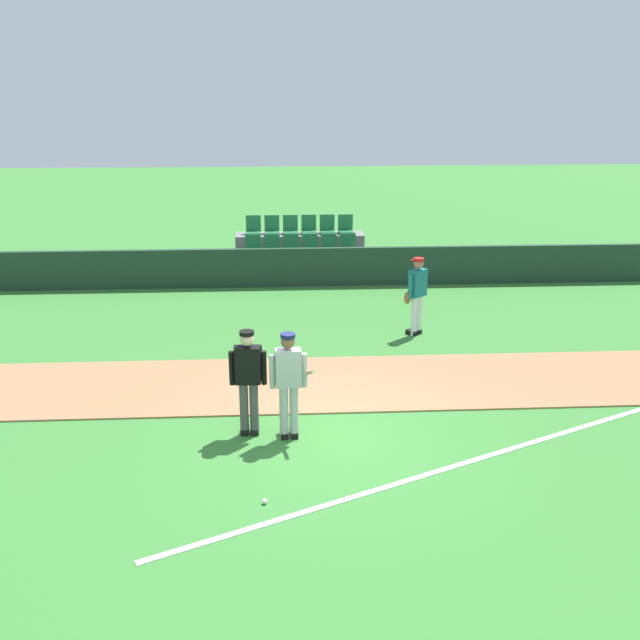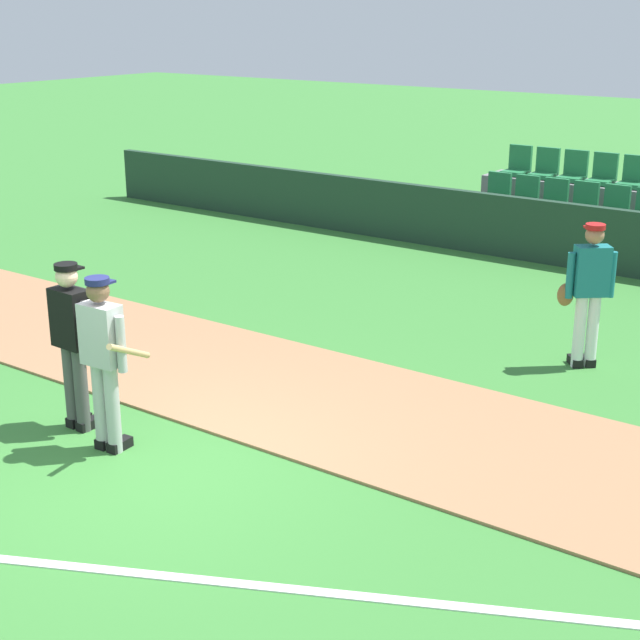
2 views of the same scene
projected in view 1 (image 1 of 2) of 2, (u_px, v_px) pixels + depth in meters
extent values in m
plane|color=#387A33|center=(323.00, 438.00, 11.77)|extent=(80.00, 80.00, 0.00)
cube|color=#9E704C|center=(316.00, 383.00, 13.87)|extent=(28.00, 2.68, 0.03)
cube|color=white|center=(517.00, 447.00, 11.46)|extent=(10.85, 5.30, 0.01)
cube|color=#1E3828|center=(302.00, 267.00, 20.40)|extent=(20.00, 0.16, 1.07)
cube|color=slate|center=(300.00, 268.00, 21.89)|extent=(3.90, 2.10, 0.30)
cube|color=slate|center=(301.00, 260.00, 21.38)|extent=(3.80, 0.85, 0.40)
cube|color=#237542|center=(253.00, 253.00, 21.13)|extent=(0.44, 0.40, 0.08)
cube|color=#237542|center=(253.00, 243.00, 21.27)|extent=(0.44, 0.08, 0.50)
cube|color=#237542|center=(272.00, 253.00, 21.17)|extent=(0.44, 0.40, 0.08)
cube|color=#237542|center=(272.00, 242.00, 21.30)|extent=(0.44, 0.08, 0.50)
cube|color=#237542|center=(291.00, 252.00, 21.20)|extent=(0.44, 0.40, 0.08)
cube|color=#237542|center=(291.00, 242.00, 21.33)|extent=(0.44, 0.08, 0.50)
cube|color=#237542|center=(310.00, 252.00, 21.23)|extent=(0.44, 0.40, 0.08)
cube|color=#237542|center=(310.00, 242.00, 21.36)|extent=(0.44, 0.08, 0.50)
cube|color=#237542|center=(330.00, 252.00, 21.26)|extent=(0.44, 0.40, 0.08)
cube|color=#237542|center=(329.00, 242.00, 21.39)|extent=(0.44, 0.08, 0.50)
cube|color=#237542|center=(349.00, 252.00, 21.29)|extent=(0.44, 0.40, 0.08)
cube|color=#237542|center=(348.00, 241.00, 21.42)|extent=(0.44, 0.08, 0.50)
cube|color=slate|center=(300.00, 240.00, 22.07)|extent=(3.80, 0.85, 0.40)
cube|color=#237542|center=(253.00, 233.00, 21.82)|extent=(0.44, 0.40, 0.08)
cube|color=#237542|center=(253.00, 224.00, 21.95)|extent=(0.44, 0.08, 0.50)
cube|color=#237542|center=(272.00, 233.00, 21.85)|extent=(0.44, 0.40, 0.08)
cube|color=#237542|center=(272.00, 223.00, 21.98)|extent=(0.44, 0.08, 0.50)
cube|color=#237542|center=(291.00, 233.00, 21.88)|extent=(0.44, 0.40, 0.08)
cube|color=#237542|center=(290.00, 223.00, 22.01)|extent=(0.44, 0.08, 0.50)
cube|color=#237542|center=(309.00, 233.00, 21.91)|extent=(0.44, 0.40, 0.08)
cube|color=#237542|center=(309.00, 223.00, 22.04)|extent=(0.44, 0.08, 0.50)
cube|color=#237542|center=(328.00, 232.00, 21.94)|extent=(0.44, 0.40, 0.08)
cube|color=#237542|center=(327.00, 223.00, 22.07)|extent=(0.44, 0.08, 0.50)
cube|color=#237542|center=(346.00, 232.00, 21.97)|extent=(0.44, 0.40, 0.08)
cube|color=#237542|center=(345.00, 223.00, 22.10)|extent=(0.44, 0.08, 0.50)
cylinder|color=#B2B2B2|center=(284.00, 412.00, 11.62)|extent=(0.14, 0.14, 0.90)
cylinder|color=#B2B2B2|center=(294.00, 412.00, 11.64)|extent=(0.14, 0.14, 0.90)
cube|color=black|center=(284.00, 434.00, 11.80)|extent=(0.14, 0.27, 0.10)
cube|color=black|center=(294.00, 433.00, 11.82)|extent=(0.14, 0.27, 0.10)
cube|color=#B2B2B2|center=(288.00, 368.00, 11.40)|extent=(0.41, 0.25, 0.60)
cylinder|color=#B2B2B2|center=(272.00, 372.00, 11.38)|extent=(0.09, 0.09, 0.55)
cylinder|color=#B2B2B2|center=(304.00, 370.00, 11.44)|extent=(0.09, 0.09, 0.55)
sphere|color=brown|center=(288.00, 342.00, 11.27)|extent=(0.22, 0.22, 0.22)
cylinder|color=#191E4C|center=(288.00, 335.00, 11.23)|extent=(0.23, 0.23, 0.06)
cube|color=#191E4C|center=(287.00, 335.00, 11.34)|extent=(0.19, 0.13, 0.02)
cylinder|color=tan|center=(304.00, 374.00, 11.57)|extent=(0.34, 0.76, 0.41)
cylinder|color=#4C4C4C|center=(244.00, 409.00, 11.74)|extent=(0.14, 0.14, 0.90)
cylinder|color=#4C4C4C|center=(254.00, 409.00, 11.75)|extent=(0.14, 0.14, 0.90)
cube|color=black|center=(245.00, 430.00, 11.92)|extent=(0.13, 0.26, 0.10)
cube|color=black|center=(255.00, 430.00, 11.93)|extent=(0.13, 0.26, 0.10)
cube|color=black|center=(248.00, 365.00, 11.52)|extent=(0.41, 0.23, 0.60)
cylinder|color=black|center=(232.00, 368.00, 11.52)|extent=(0.09, 0.09, 0.55)
cylinder|color=black|center=(264.00, 368.00, 11.54)|extent=(0.09, 0.09, 0.55)
sphere|color=beige|center=(247.00, 339.00, 11.38)|extent=(0.22, 0.22, 0.22)
cylinder|color=black|center=(247.00, 333.00, 11.35)|extent=(0.23, 0.23, 0.06)
cube|color=black|center=(247.00, 333.00, 11.46)|extent=(0.18, 0.13, 0.02)
cube|color=black|center=(248.00, 362.00, 11.64)|extent=(0.44, 0.09, 0.56)
cylinder|color=white|center=(414.00, 316.00, 16.41)|extent=(0.14, 0.14, 0.90)
cylinder|color=white|center=(419.00, 315.00, 16.51)|extent=(0.14, 0.14, 0.90)
cube|color=black|center=(411.00, 332.00, 16.57)|extent=(0.26, 0.28, 0.10)
cube|color=black|center=(416.00, 331.00, 16.68)|extent=(0.26, 0.28, 0.10)
cube|color=#197075|center=(418.00, 283.00, 16.23)|extent=(0.45, 0.43, 0.60)
cylinder|color=#197075|center=(410.00, 287.00, 16.08)|extent=(0.09, 0.09, 0.55)
cylinder|color=#197075|center=(425.00, 283.00, 16.41)|extent=(0.09, 0.09, 0.55)
sphere|color=#9E7051|center=(419.00, 264.00, 16.10)|extent=(0.22, 0.22, 0.22)
cylinder|color=#B21919|center=(419.00, 259.00, 16.07)|extent=(0.23, 0.23, 0.06)
cube|color=#B21919|center=(415.00, 260.00, 16.14)|extent=(0.21, 0.21, 0.02)
ellipsoid|color=brown|center=(408.00, 298.00, 16.18)|extent=(0.23, 0.22, 0.28)
sphere|color=white|center=(265.00, 501.00, 9.92)|extent=(0.07, 0.07, 0.07)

